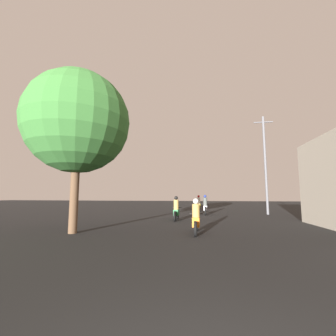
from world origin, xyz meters
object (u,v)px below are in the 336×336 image
Objects in this scene: motorcycle_silver at (205,207)px; street_tree at (78,122)px; motorcycle_orange at (196,219)px; motorcycle_green at (176,211)px; motorcycle_yellow at (199,205)px; utility_pole_far at (265,162)px.

motorcycle_silver is 12.38m from street_tree.
motorcycle_orange is 6.80m from street_tree.
motorcycle_green is 0.96× the size of motorcycle_yellow.
motorcycle_yellow is at bearing 92.39° from motorcycle_orange.
street_tree reaches higher than motorcycle_yellow.
street_tree is at bearing -114.72° from motorcycle_yellow.
motorcycle_yellow reaches higher than motorcycle_orange.
motorcycle_yellow is 0.25× the size of utility_pole_far.
motorcycle_yellow is at bearing 152.97° from utility_pole_far.
street_tree reaches higher than motorcycle_orange.
motorcycle_yellow is 7.52m from utility_pole_far.
motorcycle_orange is at bearing -92.46° from motorcycle_silver.
motorcycle_silver is 1.02× the size of motorcycle_yellow.
motorcycle_orange is 0.94× the size of motorcycle_yellow.
motorcycle_green is (-1.47, 4.85, 0.02)m from motorcycle_orange.
street_tree is (-5.60, -10.20, 4.23)m from motorcycle_silver.
motorcycle_orange is 0.99× the size of motorcycle_green.
motorcycle_green is 9.66m from utility_pole_far.
street_tree reaches higher than motorcycle_green.
motorcycle_green is at bearing -103.47° from motorcycle_yellow.
motorcycle_orange is at bearing 8.74° from street_tree.
motorcycle_silver reaches higher than motorcycle_yellow.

